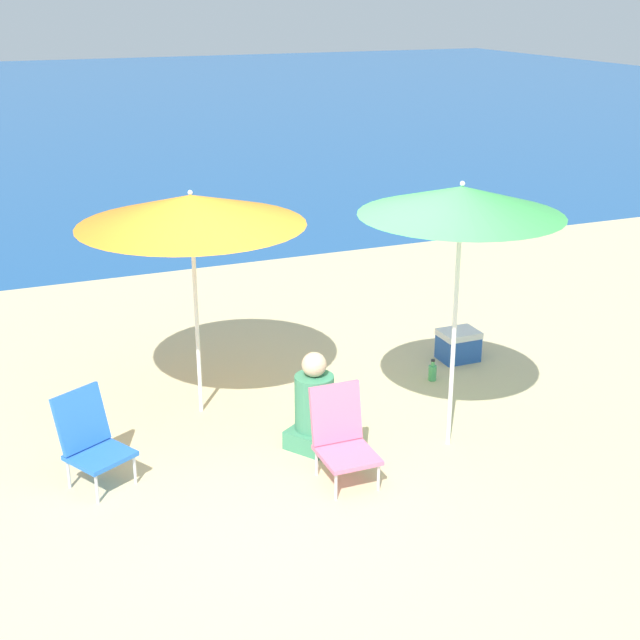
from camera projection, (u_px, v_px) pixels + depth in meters
ground_plane at (292, 462)px, 7.24m from camera, size 60.00×60.00×0.00m
sea_water at (17, 105)px, 29.31m from camera, size 60.00×40.00×0.01m
beach_umbrella_green at (462, 201)px, 6.80m from camera, size 1.60×1.60×2.24m
beach_umbrella_orange at (191, 210)px, 7.46m from camera, size 1.95×1.95×2.04m
beach_chair_pink at (342, 435)px, 6.91m from camera, size 0.42×0.52×0.73m
beach_chair_blue at (90, 437)px, 6.82m from camera, size 0.60×0.62×0.74m
person_seated_near at (314, 408)px, 7.39m from camera, size 0.55×0.54×0.84m
water_bottle at (432, 372)px, 8.72m from camera, size 0.08×0.08×0.22m
cooler_box at (458, 345)px, 9.18m from camera, size 0.39×0.31×0.32m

